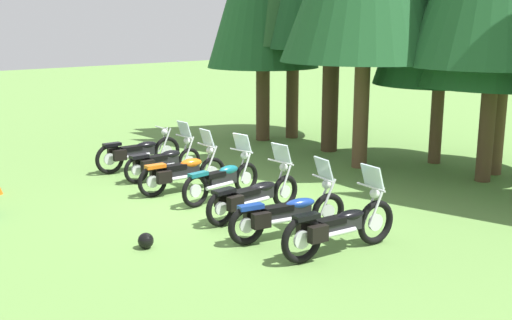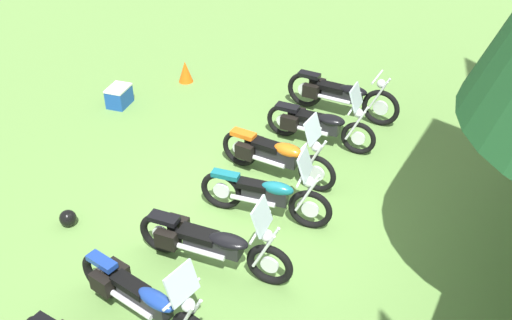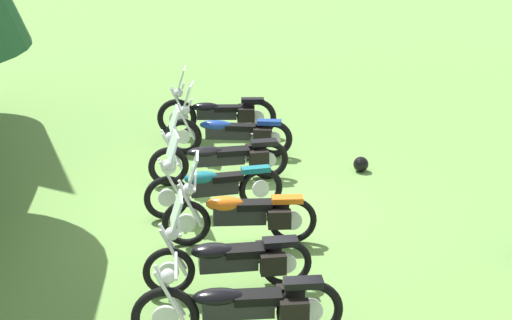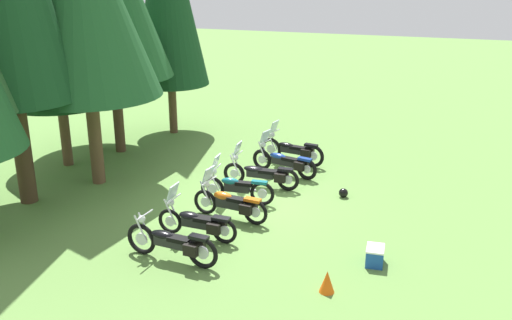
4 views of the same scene
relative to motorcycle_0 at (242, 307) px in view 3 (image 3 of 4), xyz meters
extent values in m
plane|color=#608C42|center=(3.68, -0.41, -0.47)|extent=(80.00, 80.00, 0.00)
torus|color=black|center=(0.08, 0.85, -0.09)|extent=(0.18, 0.77, 0.76)
cylinder|color=silver|center=(0.08, 0.85, -0.09)|extent=(0.08, 0.30, 0.30)
torus|color=black|center=(-0.08, -0.76, -0.09)|extent=(0.18, 0.77, 0.76)
cylinder|color=silver|center=(-0.08, -0.76, -0.09)|extent=(0.08, 0.30, 0.30)
cube|color=black|center=(0.00, 0.04, 0.01)|extent=(0.29, 0.82, 0.22)
ellipsoid|color=black|center=(0.02, 0.26, 0.15)|extent=(0.32, 0.59, 0.17)
cube|color=black|center=(-0.02, -0.18, 0.12)|extent=(0.30, 0.55, 0.10)
cube|color=black|center=(-0.07, -0.68, 0.27)|extent=(0.24, 0.46, 0.08)
cylinder|color=silver|center=(0.00, 0.79, 0.21)|extent=(0.08, 0.34, 0.65)
cylinder|color=silver|center=(0.16, 0.78, 0.21)|extent=(0.08, 0.34, 0.65)
cylinder|color=silver|center=(0.07, 0.71, 0.55)|extent=(0.62, 0.10, 0.04)
sphere|color=silver|center=(0.08, 0.80, 0.43)|extent=(0.19, 0.19, 0.17)
cylinder|color=silver|center=(0.12, -0.15, -0.07)|extent=(0.16, 0.80, 0.08)
cube|color=black|center=(-0.23, -0.54, 0.01)|extent=(0.17, 0.33, 0.26)
cube|color=black|center=(0.11, -0.58, 0.01)|extent=(0.17, 0.33, 0.26)
torus|color=black|center=(1.25, 0.70, -0.14)|extent=(0.12, 0.66, 0.65)
cylinder|color=silver|center=(1.25, 0.70, -0.14)|extent=(0.06, 0.25, 0.25)
torus|color=black|center=(1.17, -0.78, -0.14)|extent=(0.12, 0.66, 0.65)
cylinder|color=silver|center=(1.17, -0.78, -0.14)|extent=(0.06, 0.25, 0.25)
cube|color=black|center=(1.21, -0.04, -0.03)|extent=(0.27, 0.74, 0.24)
ellipsoid|color=black|center=(1.22, 0.16, 0.11)|extent=(0.32, 0.53, 0.18)
cube|color=black|center=(1.20, -0.24, 0.08)|extent=(0.30, 0.50, 0.10)
cube|color=black|center=(1.18, -0.70, 0.17)|extent=(0.24, 0.45, 0.08)
cylinder|color=silver|center=(1.16, 0.64, 0.16)|extent=(0.06, 0.34, 0.65)
cylinder|color=silver|center=(1.33, 0.63, 0.16)|extent=(0.06, 0.34, 0.65)
cylinder|color=silver|center=(1.24, 0.56, 0.50)|extent=(0.67, 0.07, 0.04)
sphere|color=silver|center=(1.25, 0.65, 0.38)|extent=(0.18, 0.18, 0.17)
cylinder|color=silver|center=(1.35, -0.21, -0.12)|extent=(0.12, 0.74, 0.08)
cube|color=silver|center=(1.24, 0.58, 0.68)|extent=(0.45, 0.17, 0.39)
cube|color=black|center=(1.00, -0.57, -0.04)|extent=(0.16, 0.33, 0.26)
cube|color=black|center=(1.37, -0.59, -0.04)|extent=(0.16, 0.33, 0.26)
torus|color=black|center=(2.60, 0.33, -0.12)|extent=(0.19, 0.69, 0.69)
cylinder|color=silver|center=(2.60, 0.33, -0.12)|extent=(0.09, 0.27, 0.27)
torus|color=black|center=(2.39, -1.15, -0.12)|extent=(0.19, 0.69, 0.69)
cylinder|color=silver|center=(2.39, -1.15, -0.12)|extent=(0.09, 0.27, 0.27)
cube|color=black|center=(2.50, -0.41, 0.00)|extent=(0.31, 0.76, 0.27)
ellipsoid|color=#D16014|center=(2.53, -0.21, 0.16)|extent=(0.33, 0.56, 0.21)
cube|color=black|center=(2.47, -0.62, 0.13)|extent=(0.31, 0.52, 0.10)
cube|color=#D16014|center=(2.41, -1.08, 0.20)|extent=(0.25, 0.46, 0.08)
cylinder|color=silver|center=(2.52, 0.28, 0.18)|extent=(0.09, 0.34, 0.65)
cylinder|color=silver|center=(2.67, 0.26, 0.18)|extent=(0.09, 0.34, 0.65)
cylinder|color=silver|center=(2.58, 0.19, 0.51)|extent=(0.75, 0.14, 0.04)
sphere|color=silver|center=(2.59, 0.28, 0.39)|extent=(0.19, 0.19, 0.17)
cylinder|color=silver|center=(2.60, -0.59, -0.10)|extent=(0.18, 0.74, 0.08)
cube|color=silver|center=(2.58, 0.21, 0.69)|extent=(0.46, 0.21, 0.39)
cube|color=black|center=(2.26, -0.93, -0.02)|extent=(0.18, 0.34, 0.26)
cube|color=black|center=(2.59, -0.98, -0.02)|extent=(0.18, 0.34, 0.26)
torus|color=black|center=(3.55, 0.52, -0.12)|extent=(0.13, 0.70, 0.70)
cylinder|color=silver|center=(3.55, 0.52, -0.12)|extent=(0.06, 0.27, 0.27)
torus|color=black|center=(3.63, -0.94, -0.12)|extent=(0.13, 0.70, 0.70)
cylinder|color=silver|center=(3.63, -0.94, -0.12)|extent=(0.06, 0.27, 0.27)
cube|color=black|center=(3.59, -0.21, 0.00)|extent=(0.21, 0.73, 0.26)
ellipsoid|color=#14606B|center=(3.58, -0.01, 0.15)|extent=(0.24, 0.52, 0.20)
cube|color=black|center=(3.60, -0.41, 0.12)|extent=(0.23, 0.49, 0.10)
cube|color=#14606B|center=(3.62, -0.86, 0.21)|extent=(0.18, 0.45, 0.08)
cylinder|color=silver|center=(3.49, 0.45, 0.18)|extent=(0.06, 0.34, 0.65)
cylinder|color=silver|center=(3.62, 0.46, 0.18)|extent=(0.06, 0.34, 0.65)
cylinder|color=silver|center=(3.56, 0.38, 0.52)|extent=(0.68, 0.07, 0.04)
sphere|color=silver|center=(3.56, 0.47, 0.40)|extent=(0.18, 0.18, 0.17)
cylinder|color=silver|center=(3.71, -0.37, -0.10)|extent=(0.12, 0.73, 0.08)
cube|color=silver|center=(3.56, 0.40, 0.70)|extent=(0.45, 0.17, 0.39)
torus|color=black|center=(4.90, 0.36, -0.13)|extent=(0.11, 0.68, 0.68)
cylinder|color=silver|center=(4.90, 0.36, -0.13)|extent=(0.05, 0.26, 0.26)
torus|color=black|center=(4.89, -1.33, -0.13)|extent=(0.11, 0.68, 0.68)
cylinder|color=silver|center=(4.89, -1.33, -0.13)|extent=(0.05, 0.26, 0.26)
cube|color=black|center=(4.89, -0.49, -0.03)|extent=(0.23, 0.84, 0.21)
ellipsoid|color=black|center=(4.89, -0.25, 0.10)|extent=(0.29, 0.60, 0.16)
cube|color=black|center=(4.89, -0.72, 0.07)|extent=(0.27, 0.56, 0.10)
cube|color=black|center=(4.89, -1.25, 0.19)|extent=(0.21, 0.44, 0.08)
cylinder|color=silver|center=(4.81, 0.30, 0.17)|extent=(0.05, 0.34, 0.65)
cylinder|color=silver|center=(4.98, 0.30, 0.17)|extent=(0.05, 0.34, 0.65)
cylinder|color=silver|center=(4.90, 0.22, 0.51)|extent=(0.70, 0.04, 0.04)
sphere|color=silver|center=(4.90, 0.31, 0.39)|extent=(0.17, 0.17, 0.17)
cylinder|color=silver|center=(5.04, -0.67, -0.11)|extent=(0.08, 0.84, 0.08)
cube|color=silver|center=(4.90, 0.24, 0.69)|extent=(0.44, 0.15, 0.39)
cube|color=black|center=(4.71, -1.13, -0.03)|extent=(0.14, 0.32, 0.26)
cube|color=black|center=(5.07, -1.13, -0.03)|extent=(0.14, 0.32, 0.26)
torus|color=black|center=(6.38, -0.05, -0.12)|extent=(0.29, 0.70, 0.69)
cylinder|color=silver|center=(6.38, -0.05, -0.12)|extent=(0.12, 0.26, 0.26)
torus|color=black|center=(5.94, -1.65, -0.12)|extent=(0.29, 0.70, 0.69)
cylinder|color=silver|center=(5.94, -1.65, -0.12)|extent=(0.12, 0.26, 0.26)
cube|color=black|center=(6.16, -0.85, -0.02)|extent=(0.40, 0.84, 0.23)
ellipsoid|color=navy|center=(6.22, -0.63, 0.12)|extent=(0.38, 0.63, 0.18)
cube|color=black|center=(6.10, -1.07, 0.09)|extent=(0.35, 0.59, 0.10)
cube|color=navy|center=(5.96, -1.57, 0.19)|extent=(0.28, 0.47, 0.08)
cylinder|color=silver|center=(6.29, -0.09, 0.18)|extent=(0.13, 0.34, 0.65)
cylinder|color=silver|center=(6.43, -0.12, 0.18)|extent=(0.13, 0.34, 0.65)
cylinder|color=silver|center=(6.34, -0.18, 0.51)|extent=(0.60, 0.20, 0.04)
sphere|color=silver|center=(6.36, -0.09, 0.39)|extent=(0.21, 0.21, 0.17)
cylinder|color=silver|center=(6.23, -1.06, -0.10)|extent=(0.29, 0.81, 0.08)
cube|color=silver|center=(6.35, -0.16, 0.69)|extent=(0.46, 0.26, 0.39)
cube|color=black|center=(5.85, -1.42, -0.02)|extent=(0.22, 0.35, 0.26)
cube|color=black|center=(6.14, -1.50, -0.02)|extent=(0.22, 0.35, 0.26)
torus|color=black|center=(7.41, -0.03, -0.08)|extent=(0.25, 0.78, 0.77)
cylinder|color=silver|center=(7.41, -0.03, -0.08)|extent=(0.10, 0.30, 0.30)
torus|color=black|center=(7.13, -1.57, -0.08)|extent=(0.25, 0.78, 0.77)
cylinder|color=silver|center=(7.13, -1.57, -0.08)|extent=(0.10, 0.30, 0.30)
cube|color=black|center=(7.27, -0.80, 0.02)|extent=(0.32, 0.79, 0.22)
ellipsoid|color=black|center=(7.31, -0.59, 0.15)|extent=(0.33, 0.58, 0.17)
cube|color=black|center=(7.23, -1.01, 0.12)|extent=(0.31, 0.55, 0.10)
cube|color=black|center=(7.14, -1.49, 0.28)|extent=(0.25, 0.46, 0.08)
cylinder|color=silver|center=(7.33, -0.08, 0.22)|extent=(0.10, 0.34, 0.65)
cylinder|color=silver|center=(7.47, -0.11, 0.22)|extent=(0.10, 0.34, 0.65)
cylinder|color=silver|center=(7.38, -0.17, 0.56)|extent=(0.65, 0.15, 0.04)
sphere|color=silver|center=(7.40, -0.08, 0.44)|extent=(0.20, 0.20, 0.17)
cylinder|color=silver|center=(7.35, -0.99, -0.06)|extent=(0.22, 0.77, 0.08)
cube|color=silver|center=(7.39, -0.15, 0.74)|extent=(0.46, 0.23, 0.39)
cube|color=black|center=(7.02, -1.34, 0.02)|extent=(0.20, 0.34, 0.26)
cube|color=black|center=(7.31, -1.40, 0.02)|extent=(0.20, 0.34, 0.26)
sphere|color=black|center=(4.91, -2.99, -0.33)|extent=(0.27, 0.27, 0.27)
camera|label=1|loc=(13.18, -8.24, 3.20)|focal=42.83mm
camera|label=2|loc=(10.54, 2.43, 5.71)|focal=42.41mm
camera|label=3|loc=(-7.77, 1.36, 4.66)|focal=57.11mm
camera|label=4|loc=(-10.34, -5.43, 5.98)|focal=40.17mm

